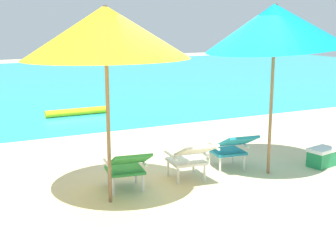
{
  "coord_description": "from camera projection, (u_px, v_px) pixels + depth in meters",
  "views": [
    {
      "loc": [
        -3.37,
        -6.27,
        2.47
      ],
      "look_at": [
        0.0,
        0.52,
        0.75
      ],
      "focal_mm": 51.26,
      "sensor_mm": 36.0,
      "label": 1
    }
  ],
  "objects": [
    {
      "name": "ocean_band",
      "position": [
        29.0,
        83.0,
        18.46
      ],
      "size": [
        40.0,
        18.0,
        0.01
      ],
      "primitive_type": "cube",
      "color": "#28B2B7",
      "rests_on": "ground_plane"
    },
    {
      "name": "cooler_box",
      "position": [
        322.0,
        157.0,
        8.12
      ],
      "size": [
        0.52,
        0.41,
        0.32
      ],
      "color": "#1E844C",
      "rests_on": "ground_plane"
    },
    {
      "name": "lounge_chair_right",
      "position": [
        232.0,
        147.0,
        7.83
      ],
      "size": [
        0.65,
        0.94,
        0.68
      ],
      "color": "teal",
      "rests_on": "ground_plane"
    },
    {
      "name": "beach_umbrella_left",
      "position": [
        106.0,
        32.0,
        6.07
      ],
      "size": [
        2.38,
        2.4,
        2.65
      ],
      "color": "olive",
      "rests_on": "ground_plane"
    },
    {
      "name": "lounge_chair_left",
      "position": [
        127.0,
        165.0,
        6.85
      ],
      "size": [
        0.66,
        0.94,
        0.68
      ],
      "color": "#338E3D",
      "rests_on": "ground_plane"
    },
    {
      "name": "swim_buoy",
      "position": [
        76.0,
        112.0,
        12.36
      ],
      "size": [
        1.6,
        0.18,
        0.18
      ],
      "primitive_type": "cylinder",
      "rotation": [
        0.0,
        1.57,
        0.0
      ],
      "color": "yellow",
      "rests_on": "ocean_band"
    },
    {
      "name": "ground_plane",
      "position": [
        101.0,
        128.0,
        10.98
      ],
      "size": [
        40.0,
        40.0,
        0.0
      ],
      "primitive_type": "plane",
      "color": "beige"
    },
    {
      "name": "lounge_chair_center",
      "position": [
        191.0,
        156.0,
        7.3
      ],
      "size": [
        0.62,
        0.92,
        0.68
      ],
      "color": "silver",
      "rests_on": "ground_plane"
    },
    {
      "name": "beach_umbrella_right",
      "position": [
        275.0,
        26.0,
        7.27
      ],
      "size": [
        2.45,
        2.41,
        2.76
      ],
      "color": "olive",
      "rests_on": "ground_plane"
    }
  ]
}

